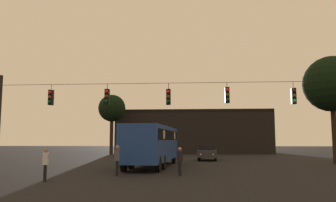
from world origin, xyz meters
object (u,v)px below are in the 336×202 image
Objects in this scene: pedestrian_crossing_left at (180,160)px; pedestrian_crossing_right at (45,163)px; tree_left_silhouette at (112,109)px; tree_behind_building at (332,84)px; pedestrian_crossing_center at (117,158)px; city_bus at (153,142)px; car_far_left at (132,152)px; car_near_right at (207,152)px.

pedestrian_crossing_left is 7.16m from pedestrian_crossing_right.
tree_left_silhouette is at bearing 111.04° from pedestrian_crossing_left.
pedestrian_crossing_center is at bearing -146.05° from tree_behind_building.
city_bus is 7.01× the size of pedestrian_crossing_left.
car_far_left is at bearing 109.58° from pedestrian_crossing_left.
pedestrian_crossing_right is (-0.96, -18.56, 0.10)m from car_far_left.
pedestrian_crossing_left is 0.19× the size of tree_left_silhouette.
tree_behind_building reaches higher than city_bus.
car_near_right is 12.97m from tree_behind_building.
tree_left_silhouette is at bearing 135.36° from car_near_right.
car_near_right is 2.78× the size of pedestrian_crossing_left.
pedestrian_crossing_center is (-5.67, -15.37, 0.17)m from car_near_right.
pedestrian_crossing_left is at bearing -70.42° from car_far_left.
tree_behind_building is (12.78, 10.59, 5.90)m from pedestrian_crossing_left.
pedestrian_crossing_center is (-3.51, -0.38, 0.07)m from pedestrian_crossing_left.
car_far_left is at bearing 165.17° from tree_behind_building.
car_far_left is 18.58m from pedestrian_crossing_right.
pedestrian_crossing_left is at bearing -68.96° from tree_left_silhouette.
pedestrian_crossing_right is 24.34m from tree_behind_building.
car_near_right is (4.44, 8.72, -1.07)m from city_bus.
tree_behind_building is at bearing -36.05° from tree_left_silhouette.
pedestrian_crossing_center reaches higher than pedestrian_crossing_left.
tree_left_silhouette is at bearing 111.36° from city_bus.
city_bus is 1.33× the size of tree_left_silhouette.
pedestrian_crossing_left is (5.49, -15.42, 0.10)m from car_far_left.
tree_left_silhouette is at bearing 112.85° from car_far_left.
pedestrian_crossing_right is at bearing -154.04° from pedestrian_crossing_left.
pedestrian_crossing_left reaches higher than car_far_left.
car_near_right is at bearing 63.03° from city_bus.
pedestrian_crossing_left is 17.61m from tree_behind_building.
pedestrian_crossing_center is at bearing -173.86° from pedestrian_crossing_left.
pedestrian_crossing_center is 0.20× the size of tree_left_silhouette.
tree_behind_building is (10.62, -4.41, 6.00)m from car_near_right.
car_far_left is 2.55× the size of pedestrian_crossing_center.
pedestrian_crossing_left is at bearing -98.20° from car_near_right.
city_bus reaches higher than pedestrian_crossing_left.
car_near_right is at bearing 157.46° from tree_behind_building.
tree_behind_building reaches higher than tree_left_silhouette.
tree_behind_building is (15.05, 4.32, 4.93)m from city_bus.
car_far_left is 2.73× the size of pedestrian_crossing_left.
tree_left_silhouette is 28.95m from tree_behind_building.
tree_left_silhouette is (-10.63, 27.62, 5.50)m from pedestrian_crossing_left.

